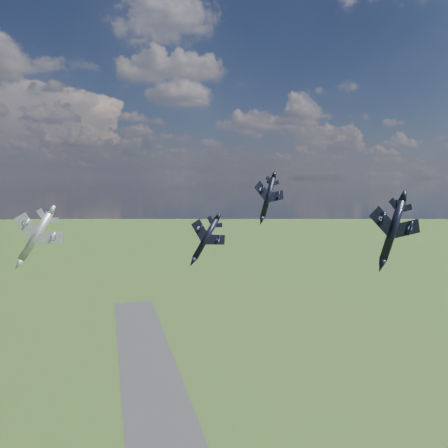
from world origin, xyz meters
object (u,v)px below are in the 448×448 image
object	(u,v)px
jet_left_silver	(36,236)
jet_right_navy	(393,230)
jet_lead_navy	(206,239)
jet_high_navy	(268,197)

from	to	relation	value
jet_left_silver	jet_right_navy	bearing A→B (deg)	-24.97
jet_right_navy	jet_left_silver	distance (m)	65.84
jet_lead_navy	jet_left_silver	distance (m)	34.28
jet_lead_navy	jet_right_navy	size ratio (longest dim) A/B	0.91
jet_lead_navy	jet_high_navy	distance (m)	21.70
jet_lead_navy	jet_high_navy	world-z (taller)	jet_high_navy
jet_right_navy	jet_high_navy	xyz separation A→B (m)	(-9.00, 36.63, 4.30)
jet_lead_navy	jet_left_silver	xyz separation A→B (m)	(-34.09, -2.92, 2.07)
jet_high_navy	jet_left_silver	size ratio (longest dim) A/B	0.97
jet_lead_navy	jet_right_navy	distance (m)	38.82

